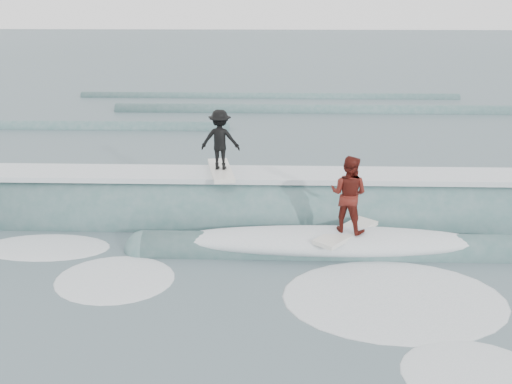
{
  "coord_description": "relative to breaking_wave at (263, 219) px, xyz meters",
  "views": [
    {
      "loc": [
        0.42,
        -11.15,
        6.03
      ],
      "look_at": [
        0.0,
        2.59,
        1.1
      ],
      "focal_mm": 40.0,
      "sensor_mm": 36.0,
      "label": 1
    }
  ],
  "objects": [
    {
      "name": "ground",
      "position": [
        -0.18,
        -3.38,
        -0.04
      ],
      "size": [
        160.0,
        160.0,
        0.0
      ],
      "primitive_type": "plane",
      "color": "#3D575A",
      "rests_on": "ground"
    },
    {
      "name": "breaking_wave",
      "position": [
        0.0,
        0.0,
        0.0
      ],
      "size": [
        23.96,
        4.02,
        2.48
      ],
      "color": "#385F5F",
      "rests_on": "ground"
    },
    {
      "name": "surfer_black",
      "position": [
        -1.16,
        0.22,
        2.1
      ],
      "size": [
        1.08,
        2.07,
        1.71
      ],
      "color": "silver",
      "rests_on": "ground"
    },
    {
      "name": "surfer_red",
      "position": [
        2.02,
        -1.98,
        1.38
      ],
      "size": [
        1.71,
        1.88,
        1.95
      ],
      "color": "silver",
      "rests_on": "ground"
    },
    {
      "name": "whitewater",
      "position": [
        0.36,
        -4.1,
        -0.04
      ],
      "size": [
        11.62,
        6.48,
        0.1
      ],
      "color": "white",
      "rests_on": "ground"
    },
    {
      "name": "far_swells",
      "position": [
        -2.88,
        14.27,
        -0.04
      ],
      "size": [
        37.8,
        8.65,
        0.8
      ],
      "color": "#385F5F",
      "rests_on": "ground"
    }
  ]
}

